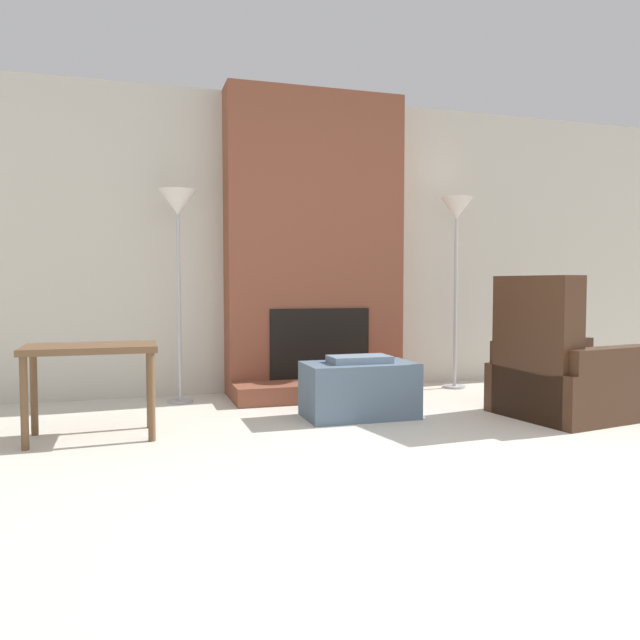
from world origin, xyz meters
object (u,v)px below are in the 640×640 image
Objects in this scene: floor_lamp_left at (178,218)px; armchair at (568,378)px; side_table at (91,359)px; ottoman at (359,389)px; floor_lamp_right at (456,222)px.

armchair is at bearing -26.64° from floor_lamp_left.
floor_lamp_left is at bearing 59.53° from side_table.
floor_lamp_left is (0.61, 1.03, 0.98)m from side_table.
armchair is 0.68× the size of floor_lamp_left.
side_table reaches higher than ottoman.
armchair is 1.83m from floor_lamp_right.
ottoman is 2.06m from floor_lamp_right.
side_table is 0.46× the size of floor_lamp_left.
floor_lamp_right reaches higher than ottoman.
armchair is at bearing -5.21° from side_table.
ottoman is 0.68× the size of armchair.
floor_lamp_right is (3.08, 1.03, 1.02)m from side_table.
floor_lamp_left reaches higher than armchair.
side_table is (-1.80, -0.10, 0.29)m from ottoman.
ottoman is at bearing -143.86° from floor_lamp_right.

